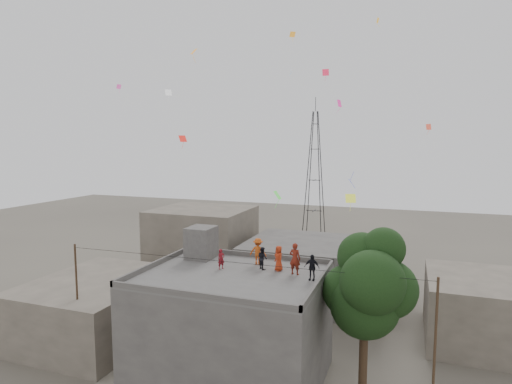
% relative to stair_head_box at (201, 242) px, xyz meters
% --- Properties ---
extents(ground, '(140.00, 140.00, 0.00)m').
position_rel_stair_head_box_xyz_m(ground, '(3.20, -2.60, -7.10)').
color(ground, '#4E4840').
rests_on(ground, ground).
extents(main_building, '(10.00, 8.00, 6.10)m').
position_rel_stair_head_box_xyz_m(main_building, '(3.20, -2.60, -4.05)').
color(main_building, '#494644').
rests_on(main_building, ground).
extents(parapet, '(10.00, 8.00, 0.30)m').
position_rel_stair_head_box_xyz_m(parapet, '(3.20, -2.60, -0.85)').
color(parapet, '#494644').
rests_on(parapet, main_building).
extents(stair_head_box, '(1.60, 1.80, 2.00)m').
position_rel_stair_head_box_xyz_m(stair_head_box, '(0.00, 0.00, 0.00)').
color(stair_head_box, '#494644').
rests_on(stair_head_box, main_building).
extents(neighbor_west, '(8.00, 10.00, 4.00)m').
position_rel_stair_head_box_xyz_m(neighbor_west, '(-7.80, -0.60, -5.10)').
color(neighbor_west, '#595147').
rests_on(neighbor_west, ground).
extents(neighbor_north, '(12.00, 9.00, 5.00)m').
position_rel_stair_head_box_xyz_m(neighbor_north, '(5.20, 11.40, -4.60)').
color(neighbor_north, '#494644').
rests_on(neighbor_north, ground).
extents(neighbor_northwest, '(9.00, 8.00, 7.00)m').
position_rel_stair_head_box_xyz_m(neighbor_northwest, '(-6.80, 13.40, -3.60)').
color(neighbor_northwest, '#595147').
rests_on(neighbor_northwest, ground).
extents(neighbor_east, '(7.00, 8.00, 4.40)m').
position_rel_stair_head_box_xyz_m(neighbor_east, '(17.20, 7.40, -4.90)').
color(neighbor_east, '#595147').
rests_on(neighbor_east, ground).
extents(tree, '(4.90, 4.60, 9.10)m').
position_rel_stair_head_box_xyz_m(tree, '(10.57, -2.00, -1.00)').
color(tree, black).
rests_on(tree, ground).
extents(utility_line, '(20.12, 0.62, 7.40)m').
position_rel_stair_head_box_xyz_m(utility_line, '(3.70, -3.85, -3.27)').
color(utility_line, black).
rests_on(utility_line, ground).
extents(transmission_tower, '(2.97, 2.97, 20.01)m').
position_rel_stair_head_box_xyz_m(transmission_tower, '(-0.80, 37.40, 1.97)').
color(transmission_tower, black).
rests_on(transmission_tower, ground).
extents(person_red_adult, '(0.70, 0.51, 1.78)m').
position_rel_stair_head_box_xyz_m(person_red_adult, '(6.49, -1.33, -0.11)').
color(person_red_adult, maroon).
rests_on(person_red_adult, main_building).
extents(person_orange_child, '(0.81, 0.84, 1.45)m').
position_rel_stair_head_box_xyz_m(person_orange_child, '(5.43, -0.95, -0.28)').
color(person_orange_child, '#B02F14').
rests_on(person_orange_child, main_building).
extents(person_dark_child, '(0.80, 0.78, 1.29)m').
position_rel_stair_head_box_xyz_m(person_dark_child, '(4.45, -0.96, -0.35)').
color(person_dark_child, black).
rests_on(person_dark_child, main_building).
extents(person_dark_adult, '(0.83, 0.38, 1.40)m').
position_rel_stair_head_box_xyz_m(person_dark_adult, '(7.60, -2.02, -0.30)').
color(person_dark_adult, black).
rests_on(person_dark_adult, main_building).
extents(person_orange_adult, '(1.05, 0.62, 1.61)m').
position_rel_stair_head_box_xyz_m(person_orange_adult, '(3.89, -0.17, -0.20)').
color(person_orange_adult, '#BF4C15').
rests_on(person_orange_adult, main_building).
extents(person_red_child, '(0.48, 0.51, 1.18)m').
position_rel_stair_head_box_xyz_m(person_red_child, '(2.21, -1.80, -0.41)').
color(person_red_child, maroon).
rests_on(person_red_child, main_building).
extents(kites, '(21.85, 13.68, 12.39)m').
position_rel_stair_head_box_xyz_m(kites, '(3.91, 3.66, 8.41)').
color(kites, red).
rests_on(kites, ground).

